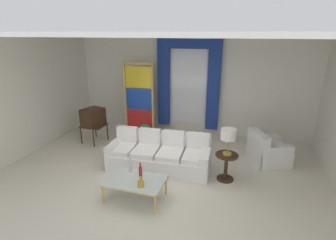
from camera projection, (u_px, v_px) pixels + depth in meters
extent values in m
plane|color=silver|center=(157.00, 178.00, 5.69)|extent=(16.00, 16.00, 0.00)
cube|color=white|center=(190.00, 85.00, 7.97)|extent=(8.00, 0.12, 3.00)
cube|color=white|center=(32.00, 94.00, 6.78)|extent=(0.12, 7.00, 3.00)
cube|color=white|center=(168.00, 33.00, 5.44)|extent=(8.00, 7.60, 0.04)
cube|color=white|center=(189.00, 84.00, 7.89)|extent=(1.10, 0.02, 2.50)
cylinder|color=gold|center=(189.00, 39.00, 7.39)|extent=(2.00, 0.04, 0.04)
cube|color=navy|center=(164.00, 83.00, 8.01)|extent=(0.36, 0.12, 2.70)
cube|color=navy|center=(214.00, 86.00, 7.58)|extent=(0.36, 0.12, 2.70)
cube|color=navy|center=(189.00, 44.00, 7.42)|extent=(1.80, 0.10, 0.28)
cube|color=white|center=(159.00, 161.00, 6.05)|extent=(2.37, 1.04, 0.38)
cube|color=white|center=(163.00, 146.00, 6.32)|extent=(2.33, 0.34, 0.78)
cube|color=white|center=(205.00, 162.00, 5.78)|extent=(0.25, 0.87, 0.56)
cube|color=white|center=(116.00, 152.00, 6.26)|extent=(0.25, 0.87, 0.56)
cube|color=white|center=(196.00, 156.00, 5.73)|extent=(0.58, 0.77, 0.12)
cube|color=white|center=(198.00, 141.00, 5.95)|extent=(0.52, 0.17, 0.40)
cube|color=white|center=(171.00, 153.00, 5.86)|extent=(0.58, 0.77, 0.12)
cube|color=white|center=(174.00, 139.00, 6.08)|extent=(0.52, 0.17, 0.40)
cube|color=white|center=(146.00, 151.00, 5.99)|extent=(0.58, 0.77, 0.12)
cube|color=white|center=(150.00, 137.00, 6.21)|extent=(0.52, 0.17, 0.40)
cube|color=white|center=(123.00, 148.00, 6.12)|extent=(0.58, 0.77, 0.12)
cube|color=white|center=(128.00, 134.00, 6.34)|extent=(0.52, 0.17, 0.40)
cube|color=silver|center=(135.00, 180.00, 4.87)|extent=(1.13, 0.69, 0.02)
cube|color=gold|center=(141.00, 173.00, 5.17)|extent=(1.13, 0.04, 0.03)
cube|color=gold|center=(127.00, 190.00, 4.58)|extent=(1.13, 0.04, 0.03)
cube|color=gold|center=(109.00, 176.00, 5.03)|extent=(0.04, 0.69, 0.03)
cube|color=gold|center=(162.00, 186.00, 4.72)|extent=(0.04, 0.69, 0.03)
cylinder|color=gold|center=(118.00, 177.00, 5.36)|extent=(0.04, 0.04, 0.38)
cylinder|color=gold|center=(166.00, 186.00, 5.06)|extent=(0.04, 0.04, 0.38)
cylinder|color=gold|center=(102.00, 194.00, 4.81)|extent=(0.04, 0.04, 0.38)
cylinder|color=gold|center=(155.00, 204.00, 4.52)|extent=(0.04, 0.04, 0.38)
cylinder|color=silver|center=(130.00, 166.00, 5.12)|extent=(0.07, 0.07, 0.23)
cylinder|color=silver|center=(130.00, 160.00, 5.07)|extent=(0.03, 0.03, 0.06)
sphere|color=silver|center=(130.00, 157.00, 5.06)|extent=(0.04, 0.04, 0.04)
cylinder|color=maroon|center=(141.00, 173.00, 4.85)|extent=(0.06, 0.06, 0.24)
cylinder|color=maroon|center=(140.00, 166.00, 4.81)|extent=(0.03, 0.03, 0.06)
sphere|color=maroon|center=(140.00, 164.00, 4.79)|extent=(0.04, 0.04, 0.04)
cylinder|color=gold|center=(141.00, 184.00, 4.64)|extent=(0.12, 0.12, 0.11)
cylinder|color=gold|center=(141.00, 180.00, 4.61)|extent=(0.04, 0.04, 0.05)
sphere|color=gold|center=(141.00, 178.00, 4.60)|extent=(0.05, 0.05, 0.05)
cube|color=#382314|center=(94.00, 125.00, 7.42)|extent=(0.62, 0.54, 0.03)
cylinder|color=#382314|center=(81.00, 135.00, 7.38)|extent=(0.04, 0.04, 0.50)
cylinder|color=#382314|center=(96.00, 129.00, 7.84)|extent=(0.04, 0.04, 0.50)
cylinder|color=#382314|center=(94.00, 138.00, 7.16)|extent=(0.04, 0.04, 0.50)
cylinder|color=#382314|center=(108.00, 132.00, 7.62)|extent=(0.04, 0.04, 0.50)
cube|color=#382314|center=(93.00, 117.00, 7.34)|extent=(0.59, 0.65, 0.48)
cube|color=black|center=(87.00, 115.00, 7.44)|extent=(0.10, 0.39, 0.30)
cylinder|color=gold|center=(85.00, 122.00, 7.44)|extent=(0.02, 0.04, 0.04)
cylinder|color=gold|center=(90.00, 121.00, 7.57)|extent=(0.02, 0.04, 0.04)
cylinder|color=silver|center=(92.00, 103.00, 7.20)|extent=(0.04, 0.13, 0.34)
cylinder|color=silver|center=(92.00, 103.00, 7.20)|extent=(0.04, 0.13, 0.34)
cube|color=white|center=(269.00, 155.00, 6.30)|extent=(1.06, 1.06, 0.40)
cube|color=white|center=(270.00, 146.00, 6.22)|extent=(0.91, 0.91, 0.10)
cube|color=white|center=(257.00, 148.00, 6.20)|extent=(0.51, 0.81, 0.80)
cube|color=white|center=(263.00, 146.00, 6.57)|extent=(0.75, 0.46, 0.58)
cube|color=white|center=(276.00, 158.00, 5.97)|extent=(0.75, 0.46, 0.58)
cube|color=gold|center=(125.00, 98.00, 8.02)|extent=(0.05, 0.05, 2.20)
cube|color=gold|center=(153.00, 100.00, 7.76)|extent=(0.05, 0.05, 2.20)
cube|color=gold|center=(138.00, 63.00, 7.54)|extent=(0.90, 0.05, 0.06)
cube|color=gold|center=(140.00, 131.00, 8.23)|extent=(0.90, 0.05, 0.10)
cube|color=red|center=(140.00, 120.00, 8.10)|extent=(0.82, 0.02, 0.64)
cube|color=#1E47B7|center=(139.00, 99.00, 7.89)|extent=(0.82, 0.02, 0.64)
cube|color=yellow|center=(138.00, 77.00, 7.67)|extent=(0.82, 0.02, 0.64)
cylinder|color=beige|center=(145.00, 136.00, 7.88)|extent=(0.16, 0.16, 0.06)
ellipsoid|color=navy|center=(145.00, 133.00, 7.84)|extent=(0.18, 0.32, 0.20)
sphere|color=navy|center=(147.00, 128.00, 7.93)|extent=(0.09, 0.09, 0.09)
cone|color=gold|center=(148.00, 127.00, 7.99)|extent=(0.02, 0.04, 0.02)
cone|color=#229555|center=(143.00, 132.00, 7.65)|extent=(0.44, 0.40, 0.50)
cylinder|color=#382314|center=(227.00, 155.00, 5.45)|extent=(0.48, 0.48, 0.03)
cylinder|color=#382314|center=(226.00, 167.00, 5.55)|extent=(0.08, 0.08, 0.55)
cylinder|color=#382314|center=(225.00, 179.00, 5.64)|extent=(0.36, 0.36, 0.03)
cylinder|color=#B29338|center=(227.00, 154.00, 5.44)|extent=(0.18, 0.18, 0.04)
cylinder|color=#B29338|center=(228.00, 145.00, 5.38)|extent=(0.03, 0.03, 0.36)
cylinder|color=white|center=(229.00, 134.00, 5.30)|extent=(0.32, 0.32, 0.22)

